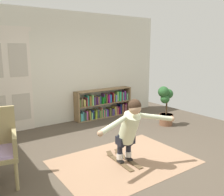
{
  "coord_description": "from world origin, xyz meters",
  "views": [
    {
      "loc": [
        -2.6,
        -3.3,
        1.94
      ],
      "look_at": [
        -0.09,
        0.29,
        1.05
      ],
      "focal_mm": 38.66,
      "sensor_mm": 36.0,
      "label": 1
    }
  ],
  "objects_px": {
    "person_skier": "(130,127)",
    "skis_pair": "(123,160)",
    "bookshelf": "(104,105)",
    "potted_plant": "(166,105)"
  },
  "relations": [
    {
      "from": "person_skier",
      "to": "skis_pair",
      "type": "bearing_deg",
      "value": 86.25
    },
    {
      "from": "bookshelf",
      "to": "person_skier",
      "type": "height_order",
      "value": "person_skier"
    },
    {
      "from": "bookshelf",
      "to": "person_skier",
      "type": "bearing_deg",
      "value": -114.83
    },
    {
      "from": "bookshelf",
      "to": "skis_pair",
      "type": "distance_m",
      "value": 2.88
    },
    {
      "from": "skis_pair",
      "to": "person_skier",
      "type": "distance_m",
      "value": 0.69
    },
    {
      "from": "potted_plant",
      "to": "person_skier",
      "type": "bearing_deg",
      "value": -150.9
    },
    {
      "from": "bookshelf",
      "to": "potted_plant",
      "type": "bearing_deg",
      "value": -59.92
    },
    {
      "from": "person_skier",
      "to": "potted_plant",
      "type": "bearing_deg",
      "value": 29.1
    },
    {
      "from": "bookshelf",
      "to": "skis_pair",
      "type": "bearing_deg",
      "value": -116.16
    },
    {
      "from": "skis_pair",
      "to": "person_skier",
      "type": "relative_size",
      "value": 0.53
    }
  ]
}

